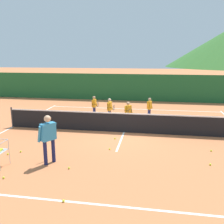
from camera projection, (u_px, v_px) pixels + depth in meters
name	position (u px, v px, depth m)	size (l,w,h in m)	color
ground_plane	(124.00, 132.00, 12.06)	(120.00, 120.00, 0.00)	#C67042
line_baseline_near	(96.00, 204.00, 6.23)	(11.73, 0.08, 0.01)	white
line_baseline_far	(133.00, 109.00, 17.26)	(11.73, 0.08, 0.01)	white
line_sideline_west	(13.00, 127.00, 13.00)	(0.08, 11.47, 0.01)	white
line_service_center	(124.00, 132.00, 12.06)	(0.08, 5.06, 0.01)	white
tennis_net	(124.00, 122.00, 11.95)	(11.84, 0.08, 1.05)	#333338
instructor	(48.00, 135.00, 8.40)	(0.57, 0.84, 1.71)	#191E4C
student_0	(94.00, 105.00, 14.90)	(0.41, 0.64, 1.28)	navy
student_1	(110.00, 108.00, 13.86)	(0.41, 0.66, 1.33)	navy
student_2	(128.00, 111.00, 13.16)	(0.43, 0.70, 1.27)	silver
student_3	(149.00, 107.00, 14.32)	(0.34, 0.52, 1.28)	navy
tennis_ball_0	(69.00, 168.00, 8.17)	(0.07, 0.07, 0.07)	yellow
tennis_ball_2	(115.00, 138.00, 11.07)	(0.07, 0.07, 0.07)	yellow
tennis_ball_3	(211.00, 151.00, 9.65)	(0.07, 0.07, 0.07)	yellow
tennis_ball_4	(64.00, 201.00, 6.32)	(0.07, 0.07, 0.07)	yellow
tennis_ball_5	(110.00, 149.00, 9.82)	(0.07, 0.07, 0.07)	yellow
tennis_ball_6	(210.00, 164.00, 8.43)	(0.07, 0.07, 0.07)	yellow
tennis_ball_8	(21.00, 151.00, 9.57)	(0.07, 0.07, 0.07)	yellow
tennis_ball_9	(4.00, 178.00, 7.52)	(0.07, 0.07, 0.07)	yellow
tennis_ball_11	(8.00, 154.00, 9.33)	(0.07, 0.07, 0.07)	yellow
windscreen_fence	(137.00, 88.00, 20.17)	(25.82, 0.08, 2.19)	#1E5B2D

